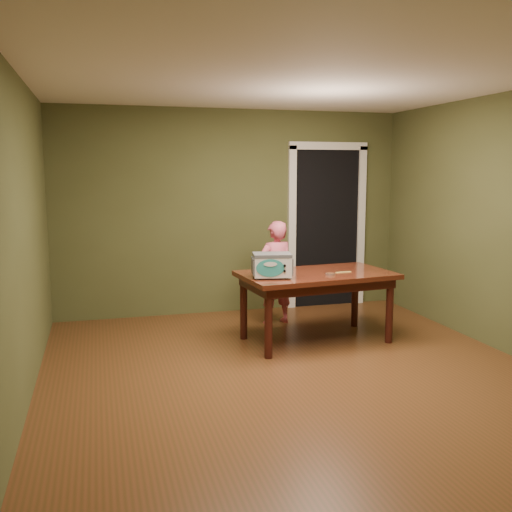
{
  "coord_description": "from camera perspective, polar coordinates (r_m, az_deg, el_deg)",
  "views": [
    {
      "loc": [
        -1.68,
        -4.64,
        1.83
      ],
      "look_at": [
        -0.1,
        1.0,
        0.95
      ],
      "focal_mm": 40.0,
      "sensor_mm": 36.0,
      "label": 1
    }
  ],
  "objects": [
    {
      "name": "doorway",
      "position": [
        8.03,
        6.24,
        2.97
      ],
      "size": [
        1.1,
        0.66,
        2.25
      ],
      "color": "black",
      "rests_on": "ground"
    },
    {
      "name": "baking_pan",
      "position": [
        5.98,
        7.44,
        -1.8
      ],
      "size": [
        0.1,
        0.1,
        0.02
      ],
      "color": "silver",
      "rests_on": "dining_table"
    },
    {
      "name": "floor",
      "position": [
        5.26,
        4.11,
        -11.84
      ],
      "size": [
        5.0,
        5.0,
        0.0
      ],
      "primitive_type": "plane",
      "color": "#5B301A",
      "rests_on": "ground"
    },
    {
      "name": "room_shell",
      "position": [
        4.93,
        4.32,
        7.09
      ],
      "size": [
        4.52,
        5.02,
        2.61
      ],
      "color": "#494F2A",
      "rests_on": "ground"
    },
    {
      "name": "toy_oven",
      "position": [
        5.78,
        1.61,
        -0.85
      ],
      "size": [
        0.44,
        0.34,
        0.25
      ],
      "rotation": [
        0.0,
        0.0,
        -0.19
      ],
      "color": "#4C4F54",
      "rests_on": "dining_table"
    },
    {
      "name": "child",
      "position": [
        6.82,
        1.97,
        -1.67
      ],
      "size": [
        0.5,
        0.38,
        1.24
      ],
      "primitive_type": "imported",
      "rotation": [
        0.0,
        0.0,
        3.33
      ],
      "color": "#DA5A74",
      "rests_on": "floor"
    },
    {
      "name": "spatula",
      "position": [
        6.16,
        8.73,
        -1.6
      ],
      "size": [
        0.18,
        0.04,
        0.01
      ],
      "primitive_type": "cube",
      "rotation": [
        0.0,
        0.0,
        0.07
      ],
      "color": "#D3C45B",
      "rests_on": "dining_table"
    },
    {
      "name": "dining_table",
      "position": [
        6.13,
        6.04,
        -2.58
      ],
      "size": [
        1.68,
        1.06,
        0.75
      ],
      "rotation": [
        0.0,
        0.0,
        0.1
      ],
      "color": "#3D170E",
      "rests_on": "floor"
    }
  ]
}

